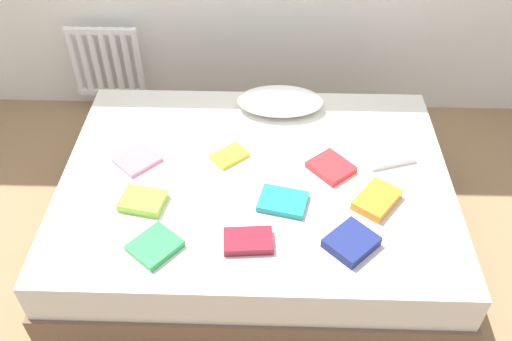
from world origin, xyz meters
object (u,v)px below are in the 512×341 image
at_px(pillow, 280,101).
at_px(textbook_lime, 143,201).
at_px(textbook_yellow, 229,156).
at_px(textbook_navy, 351,242).
at_px(bed, 256,209).
at_px(textbook_pink, 137,160).
at_px(textbook_white, 388,154).
at_px(textbook_orange, 377,200).
at_px(textbook_teal, 283,202).
at_px(textbook_maroon, 248,241).
at_px(textbook_green, 155,246).
at_px(radiator, 106,63).
at_px(textbook_red, 331,167).

distance_m(pillow, textbook_lime, 1.02).
bearing_deg(textbook_yellow, textbook_lime, -179.84).
bearing_deg(textbook_navy, bed, 89.23).
bearing_deg(textbook_pink, textbook_white, -42.76).
distance_m(bed, textbook_orange, 0.67).
distance_m(textbook_teal, textbook_maroon, 0.29).
relative_size(textbook_orange, textbook_maroon, 1.05).
bearing_deg(textbook_green, radiator, 60.41).
xyz_separation_m(textbook_orange, textbook_yellow, (-0.73, 0.31, -0.01)).
relative_size(bed, textbook_pink, 10.01).
relative_size(bed, textbook_white, 8.10).
bearing_deg(pillow, bed, -102.46).
relative_size(radiator, pillow, 1.05).
bearing_deg(textbook_white, textbook_maroon, -156.93).
bearing_deg(textbook_green, textbook_red, -16.59).
distance_m(bed, textbook_navy, 0.69).
xyz_separation_m(textbook_pink, textbook_maroon, (0.60, -0.53, 0.01)).
height_order(bed, textbook_yellow, textbook_yellow).
relative_size(bed, textbook_orange, 8.73).
xyz_separation_m(textbook_green, textbook_maroon, (0.41, 0.04, 0.00)).
xyz_separation_m(radiator, textbook_teal, (1.20, -1.40, 0.12)).
relative_size(textbook_green, textbook_red, 1.00).
relative_size(textbook_lime, textbook_yellow, 1.14).
bearing_deg(bed, textbook_orange, -17.45).
bearing_deg(bed, textbook_navy, -46.02).
xyz_separation_m(bed, textbook_lime, (-0.53, -0.22, 0.27)).
relative_size(textbook_teal, textbook_white, 0.91).
bearing_deg(radiator, textbook_teal, -49.46).
height_order(textbook_red, textbook_maroon, textbook_maroon).
height_order(bed, textbook_orange, textbook_orange).
xyz_separation_m(textbook_lime, textbook_white, (1.22, 0.38, -0.00)).
bearing_deg(textbook_red, textbook_maroon, -79.75).
bearing_deg(textbook_orange, textbook_white, 20.18).
relative_size(textbook_yellow, textbook_white, 0.73).
distance_m(pillow, textbook_maroon, 1.02).
distance_m(textbook_teal, textbook_yellow, 0.43).
distance_m(textbook_orange, textbook_yellow, 0.79).
relative_size(textbook_orange, textbook_green, 1.15).
relative_size(textbook_orange, textbook_lime, 1.12).
bearing_deg(pillow, textbook_lime, -129.87).
bearing_deg(radiator, textbook_yellow, -49.37).
bearing_deg(textbook_navy, textbook_orange, 16.33).
height_order(textbook_green, textbook_maroon, textbook_maroon).
xyz_separation_m(textbook_teal, textbook_navy, (0.30, -0.25, 0.01)).
relative_size(textbook_teal, textbook_red, 1.12).
bearing_deg(bed, textbook_white, 12.90).
bearing_deg(textbook_green, textbook_orange, -33.17).
height_order(radiator, textbook_green, radiator).
relative_size(textbook_teal, textbook_orange, 0.98).
xyz_separation_m(textbook_teal, textbook_yellow, (-0.28, 0.33, -0.00)).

